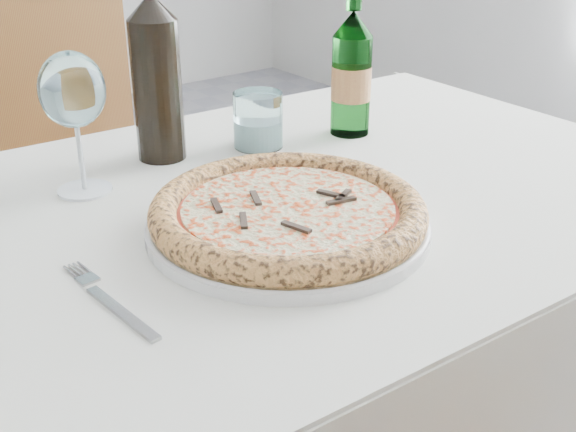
% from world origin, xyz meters
% --- Properties ---
extents(dining_table, '(1.38, 0.86, 0.76)m').
position_xyz_m(dining_table, '(0.18, -0.06, 0.66)').
color(dining_table, brown).
rests_on(dining_table, floor).
extents(chair_far, '(0.50, 0.50, 0.93)m').
position_xyz_m(chair_far, '(0.23, 0.69, 0.53)').
color(chair_far, brown).
rests_on(chair_far, floor).
extents(plate, '(0.35, 0.35, 0.02)m').
position_xyz_m(plate, '(0.18, -0.16, 0.76)').
color(plate, white).
rests_on(plate, dining_table).
extents(pizza, '(0.34, 0.34, 0.04)m').
position_xyz_m(pizza, '(0.18, -0.16, 0.78)').
color(pizza, tan).
rests_on(pizza, plate).
extents(fork, '(0.02, 0.18, 0.00)m').
position_xyz_m(fork, '(-0.06, -0.18, 0.76)').
color(fork, '#9A9B9E').
rests_on(fork, dining_table).
extents(wine_glass, '(0.09, 0.09, 0.20)m').
position_xyz_m(wine_glass, '(0.03, 0.11, 0.90)').
color(wine_glass, white).
rests_on(wine_glass, dining_table).
extents(tumbler, '(0.08, 0.08, 0.09)m').
position_xyz_m(tumbler, '(0.33, 0.11, 0.79)').
color(tumbler, white).
rests_on(tumbler, dining_table).
extents(beer_bottle, '(0.07, 0.07, 0.26)m').
position_xyz_m(beer_bottle, '(0.50, 0.07, 0.86)').
color(beer_bottle, '#41864A').
rests_on(beer_bottle, dining_table).
extents(wine_bottle, '(0.07, 0.07, 0.30)m').
position_xyz_m(wine_bottle, '(0.19, 0.16, 0.89)').
color(wine_bottle, black).
rests_on(wine_bottle, dining_table).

